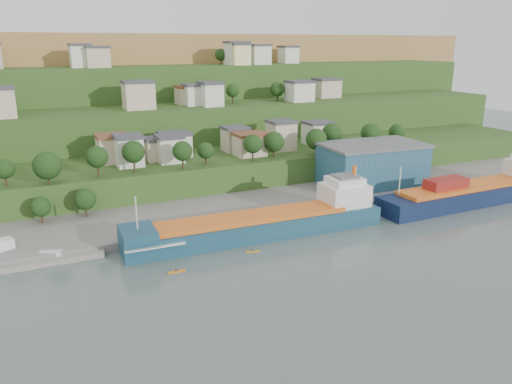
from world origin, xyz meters
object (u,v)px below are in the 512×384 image
cargo_ship_far (477,193)px  warehouse (372,164)px  cargo_ship_near (265,225)px  kayak_orange (177,271)px

cargo_ship_far → warehouse: warehouse is taller
cargo_ship_near → warehouse: warehouse is taller
warehouse → kayak_orange: bearing=-152.9°
warehouse → kayak_orange: 78.15m
cargo_ship_near → kayak_orange: size_ratio=17.35×
cargo_ship_near → warehouse: 50.83m
kayak_orange → cargo_ship_far: bearing=5.6°
cargo_ship_near → kayak_orange: cargo_ship_near is taller
cargo_ship_far → kayak_orange: (-91.74, -8.24, -2.37)m
kayak_orange → warehouse: bearing=23.9°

